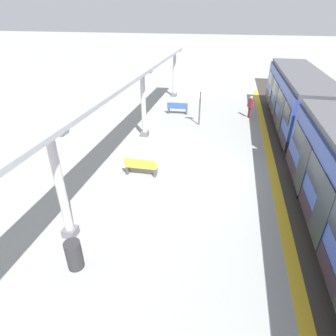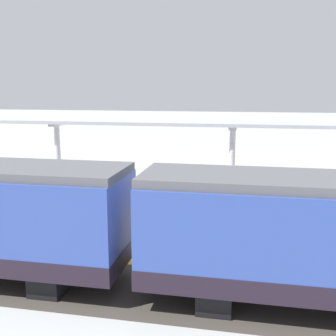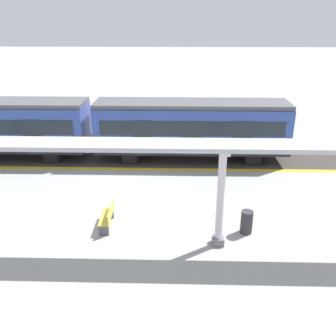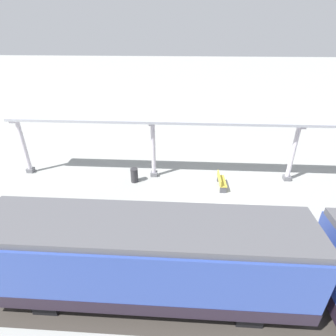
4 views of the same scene
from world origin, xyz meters
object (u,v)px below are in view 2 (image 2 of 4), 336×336
(canopy_pillar_third, at_px, (58,160))
(trash_bin, at_px, (30,191))
(canopy_pillar_second, at_px, (232,167))
(bench_near_end, at_px, (335,210))
(bench_mid_platform, at_px, (134,199))
(platform_info_sign, at_px, (294,199))

(canopy_pillar_third, height_order, trash_bin, canopy_pillar_third)
(canopy_pillar_second, relative_size, bench_near_end, 2.56)
(canopy_pillar_second, height_order, bench_mid_platform, canopy_pillar_second)
(canopy_pillar_third, distance_m, trash_bin, 2.09)
(bench_near_end, xyz_separation_m, bench_mid_platform, (0.01, 9.10, 0.00))
(canopy_pillar_third, bearing_deg, bench_near_end, -95.03)
(bench_near_end, xyz_separation_m, trash_bin, (0.34, 14.70, 0.03))
(canopy_pillar_second, relative_size, canopy_pillar_third, 1.00)
(canopy_pillar_third, distance_m, bench_near_end, 13.63)
(canopy_pillar_third, xyz_separation_m, trash_bin, (-0.85, 1.20, -1.49))
(bench_near_end, bearing_deg, platform_info_sign, 133.46)
(bench_near_end, xyz_separation_m, platform_info_sign, (-1.84, 1.94, 0.89))
(bench_near_end, height_order, bench_mid_platform, same)
(canopy_pillar_second, bearing_deg, bench_near_end, -104.58)
(bench_near_end, relative_size, trash_bin, 1.59)
(trash_bin, bearing_deg, bench_mid_platform, -93.38)
(canopy_pillar_second, distance_m, canopy_pillar_third, 8.93)
(bench_mid_platform, xyz_separation_m, platform_info_sign, (-1.85, -7.16, 0.89))
(bench_mid_platform, height_order, trash_bin, trash_bin)
(canopy_pillar_second, bearing_deg, bench_mid_platform, 104.55)
(trash_bin, relative_size, platform_info_sign, 0.43)
(canopy_pillar_second, relative_size, bench_mid_platform, 2.58)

